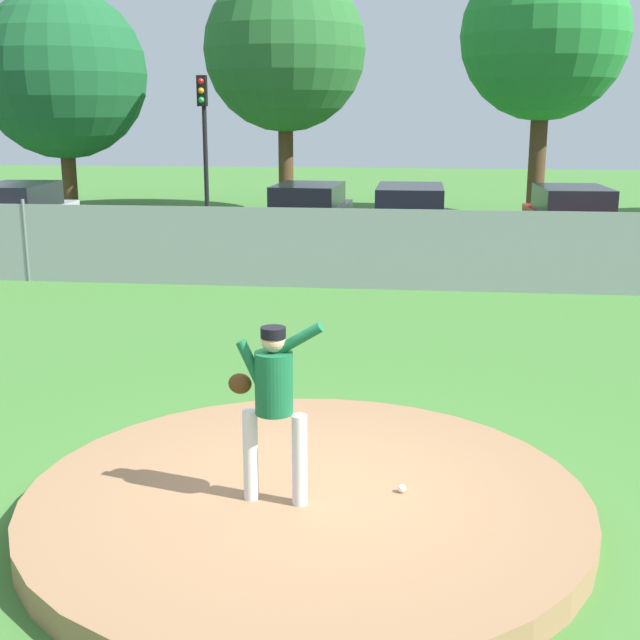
# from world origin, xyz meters

# --- Properties ---
(ground_plane) EXTENTS (80.00, 80.00, 0.00)m
(ground_plane) POSITION_xyz_m (0.00, 6.00, 0.00)
(ground_plane) COLOR #427A33
(asphalt_strip) EXTENTS (44.00, 7.00, 0.01)m
(asphalt_strip) POSITION_xyz_m (0.00, 14.50, 0.00)
(asphalt_strip) COLOR #2B2B2D
(asphalt_strip) RESTS_ON ground_plane
(pitchers_mound) EXTENTS (5.00, 5.00, 0.25)m
(pitchers_mound) POSITION_xyz_m (0.00, 0.00, 0.13)
(pitchers_mound) COLOR #99704C
(pitchers_mound) RESTS_ON ground_plane
(pitcher_youth) EXTENTS (0.83, 0.32, 1.62)m
(pitcher_youth) POSITION_xyz_m (-0.25, -0.22, 1.21)
(pitcher_youth) COLOR silver
(pitcher_youth) RESTS_ON pitchers_mound
(baseball) EXTENTS (0.07, 0.07, 0.07)m
(baseball) POSITION_xyz_m (0.85, 0.08, 0.29)
(baseball) COLOR white
(baseball) RESTS_ON pitchers_mound
(chainlink_fence) EXTENTS (36.42, 0.07, 1.72)m
(chainlink_fence) POSITION_xyz_m (0.00, 10.00, 0.81)
(chainlink_fence) COLOR gray
(chainlink_fence) RESTS_ON ground_plane
(parked_car_silver) EXTENTS (1.92, 4.44, 1.66)m
(parked_car_silver) POSITION_xyz_m (-9.46, 14.21, 0.79)
(parked_car_silver) COLOR #B7BABF
(parked_car_silver) RESTS_ON ground_plane
(parked_car_charcoal) EXTENTS (1.99, 4.15, 1.67)m
(parked_car_charcoal) POSITION_xyz_m (-1.95, 14.83, 0.80)
(parked_car_charcoal) COLOR #232328
(parked_car_charcoal) RESTS_ON ground_plane
(parked_car_red) EXTENTS (1.93, 4.16, 1.71)m
(parked_car_red) POSITION_xyz_m (4.56, 14.40, 0.81)
(parked_car_red) COLOR #A81919
(parked_car_red) RESTS_ON ground_plane
(parked_car_navy) EXTENTS (1.86, 4.74, 1.65)m
(parked_car_navy) POSITION_xyz_m (0.65, 14.95, 0.79)
(parked_car_navy) COLOR #161E4C
(parked_car_navy) RESTS_ON ground_plane
(traffic_cone_orange) EXTENTS (0.40, 0.40, 0.55)m
(traffic_cone_orange) POSITION_xyz_m (-5.21, 11.64, 0.26)
(traffic_cone_orange) COLOR orange
(traffic_cone_orange) RESTS_ON asphalt_strip
(traffic_light_near) EXTENTS (0.28, 0.46, 4.50)m
(traffic_light_near) POSITION_xyz_m (-5.69, 19.08, 3.10)
(traffic_light_near) COLOR black
(traffic_light_near) RESTS_ON ground_plane
(tree_bushy_near) EXTENTS (5.85, 5.85, 7.63)m
(tree_bushy_near) POSITION_xyz_m (-11.63, 22.79, 4.70)
(tree_bushy_near) COLOR #4C331E
(tree_bushy_near) RESTS_ON ground_plane
(tree_broad_left) EXTENTS (5.37, 5.37, 8.13)m
(tree_broad_left) POSITION_xyz_m (-3.71, 22.39, 5.42)
(tree_broad_left) COLOR #4C331E
(tree_broad_left) RESTS_ON ground_plane
(tree_leaning_west) EXTENTS (5.27, 5.27, 8.40)m
(tree_leaning_west) POSITION_xyz_m (4.63, 21.98, 5.74)
(tree_leaning_west) COLOR #4C331E
(tree_leaning_west) RESTS_ON ground_plane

